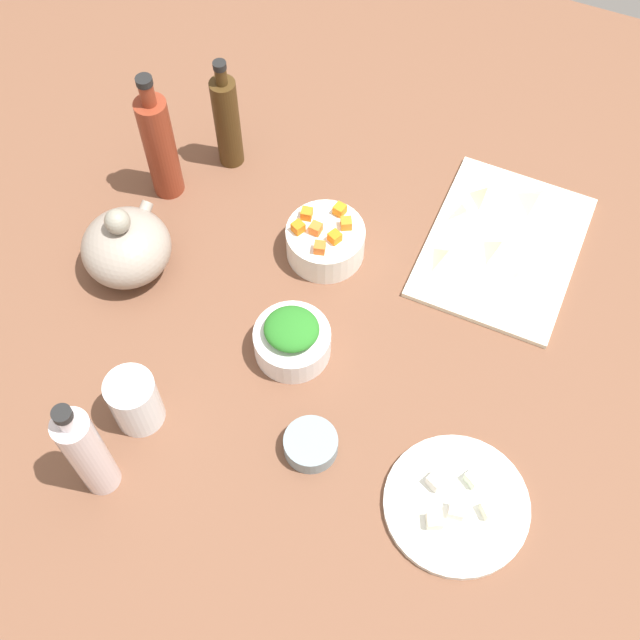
% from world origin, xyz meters
% --- Properties ---
extents(tabletop, '(1.90, 1.90, 0.03)m').
position_xyz_m(tabletop, '(0.00, 0.00, 0.01)').
color(tabletop, brown).
rests_on(tabletop, ground).
extents(cutting_board, '(0.33, 0.25, 0.01)m').
position_xyz_m(cutting_board, '(0.28, -0.22, 0.03)').
color(cutting_board, '#EDE9CF').
rests_on(cutting_board, tabletop).
extents(plate_tofu, '(0.21, 0.21, 0.01)m').
position_xyz_m(plate_tofu, '(-0.18, -0.29, 0.04)').
color(plate_tofu, white).
rests_on(plate_tofu, tabletop).
extents(bowl_greens, '(0.12, 0.12, 0.05)m').
position_xyz_m(bowl_greens, '(-0.04, 0.03, 0.06)').
color(bowl_greens, white).
rests_on(bowl_greens, tabletop).
extents(bowl_carrots, '(0.13, 0.13, 0.06)m').
position_xyz_m(bowl_carrots, '(0.16, 0.06, 0.06)').
color(bowl_carrots, white).
rests_on(bowl_carrots, tabletop).
extents(bowl_small_side, '(0.08, 0.08, 0.03)m').
position_xyz_m(bowl_small_side, '(-0.18, -0.06, 0.05)').
color(bowl_small_side, gray).
rests_on(bowl_small_side, tabletop).
extents(teapot, '(0.16, 0.15, 0.15)m').
position_xyz_m(teapot, '(-0.00, 0.35, 0.09)').
color(teapot, gray).
rests_on(teapot, tabletop).
extents(bottle_0, '(0.05, 0.05, 0.24)m').
position_xyz_m(bottle_0, '(-0.35, 0.20, 0.13)').
color(bottle_0, silver).
rests_on(bottle_0, tabletop).
extents(bottle_1, '(0.05, 0.05, 0.23)m').
position_xyz_m(bottle_1, '(0.28, 0.29, 0.13)').
color(bottle_1, '#432D13').
rests_on(bottle_1, tabletop).
extents(bottle_2, '(0.05, 0.05, 0.26)m').
position_xyz_m(bottle_2, '(0.17, 0.37, 0.14)').
color(bottle_2, maroon).
rests_on(bottle_2, tabletop).
extents(drinking_glass_0, '(0.07, 0.07, 0.10)m').
position_xyz_m(drinking_glass_0, '(-0.24, 0.20, 0.08)').
color(drinking_glass_0, white).
rests_on(drinking_glass_0, tabletop).
extents(carrot_cube_0, '(0.02, 0.02, 0.02)m').
position_xyz_m(carrot_cube_0, '(0.14, 0.10, 0.10)').
color(carrot_cube_0, orange).
rests_on(carrot_cube_0, bowl_carrots).
extents(carrot_cube_1, '(0.02, 0.02, 0.02)m').
position_xyz_m(carrot_cube_1, '(0.14, 0.03, 0.10)').
color(carrot_cube_1, orange).
rests_on(carrot_cube_1, bowl_carrots).
extents(carrot_cube_2, '(0.02, 0.02, 0.02)m').
position_xyz_m(carrot_cube_2, '(0.15, 0.07, 0.10)').
color(carrot_cube_2, orange).
rests_on(carrot_cube_2, bowl_carrots).
extents(carrot_cube_3, '(0.02, 0.02, 0.02)m').
position_xyz_m(carrot_cube_3, '(0.20, 0.05, 0.10)').
color(carrot_cube_3, orange).
rests_on(carrot_cube_3, bowl_carrots).
extents(carrot_cube_4, '(0.02, 0.02, 0.02)m').
position_xyz_m(carrot_cube_4, '(0.11, 0.05, 0.10)').
color(carrot_cube_4, orange).
rests_on(carrot_cube_4, bowl_carrots).
extents(carrot_cube_5, '(0.02, 0.02, 0.02)m').
position_xyz_m(carrot_cube_5, '(0.17, 0.10, 0.10)').
color(carrot_cube_5, orange).
rests_on(carrot_cube_5, bowl_carrots).
extents(carrot_cube_6, '(0.02, 0.02, 0.02)m').
position_xyz_m(carrot_cube_6, '(0.18, 0.03, 0.10)').
color(carrot_cube_6, orange).
rests_on(carrot_cube_6, bowl_carrots).
extents(chopped_greens_mound, '(0.10, 0.10, 0.03)m').
position_xyz_m(chopped_greens_mound, '(-0.04, 0.03, 0.10)').
color(chopped_greens_mound, '#287624').
rests_on(chopped_greens_mound, bowl_greens).
extents(tofu_cube_0, '(0.03, 0.03, 0.02)m').
position_xyz_m(tofu_cube_0, '(-0.14, -0.30, 0.05)').
color(tofu_cube_0, white).
rests_on(tofu_cube_0, plate_tofu).
extents(tofu_cube_1, '(0.03, 0.03, 0.02)m').
position_xyz_m(tofu_cube_1, '(-0.20, -0.29, 0.05)').
color(tofu_cube_1, white).
rests_on(tofu_cube_1, plate_tofu).
extents(tofu_cube_2, '(0.03, 0.03, 0.02)m').
position_xyz_m(tofu_cube_2, '(-0.18, -0.34, 0.05)').
color(tofu_cube_2, white).
rests_on(tofu_cube_2, plate_tofu).
extents(tofu_cube_3, '(0.03, 0.03, 0.02)m').
position_xyz_m(tofu_cube_3, '(-0.17, -0.25, 0.05)').
color(tofu_cube_3, silver).
rests_on(tofu_cube_3, plate_tofu).
extents(tofu_cube_4, '(0.03, 0.03, 0.02)m').
position_xyz_m(tofu_cube_4, '(-0.22, -0.27, 0.05)').
color(tofu_cube_4, white).
rests_on(tofu_cube_4, plate_tofu).
extents(dumpling_0, '(0.05, 0.05, 0.03)m').
position_xyz_m(dumpling_0, '(0.36, -0.16, 0.06)').
color(dumpling_0, beige).
rests_on(dumpling_0, cutting_board).
extents(dumpling_1, '(0.07, 0.07, 0.02)m').
position_xyz_m(dumpling_1, '(0.23, -0.27, 0.05)').
color(dumpling_1, beige).
rests_on(dumpling_1, cutting_board).
extents(dumpling_2, '(0.06, 0.07, 0.02)m').
position_xyz_m(dumpling_2, '(0.39, -0.25, 0.05)').
color(dumpling_2, beige).
rests_on(dumpling_2, cutting_board).
extents(dumpling_3, '(0.07, 0.06, 0.03)m').
position_xyz_m(dumpling_3, '(0.21, -0.14, 0.05)').
color(dumpling_3, beige).
rests_on(dumpling_3, cutting_board).
extents(dumpling_4, '(0.07, 0.07, 0.02)m').
position_xyz_m(dumpling_4, '(0.31, -0.14, 0.05)').
color(dumpling_4, beige).
rests_on(dumpling_4, cutting_board).
extents(dumpling_5, '(0.07, 0.06, 0.03)m').
position_xyz_m(dumpling_5, '(0.26, -0.22, 0.06)').
color(dumpling_5, beige).
rests_on(dumpling_5, cutting_board).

